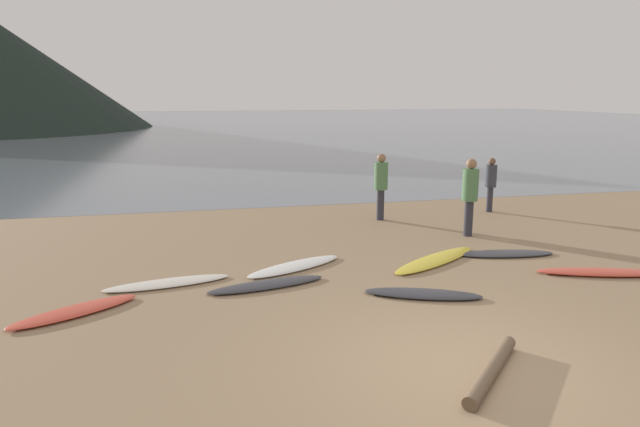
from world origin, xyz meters
The scene contains 14 objects.
ground_plane centered at (0.00, 10.00, -0.10)m, with size 120.00×120.00×0.20m, color #997C5B.
ocean_water centered at (0.00, 60.42, 0.00)m, with size 140.00×100.00×0.01m, color slate.
surfboard_0 centered at (-5.02, 2.97, 0.04)m, with size 1.97×0.51×0.09m, color #D84C38.
surfboard_1 centered at (-3.70, 4.02, 0.03)m, with size 2.18×0.50×0.06m, color silver.
surfboard_2 centered at (-2.01, 3.53, 0.04)m, with size 2.12×0.48×0.07m, color #333338.
surfboard_3 centered at (-1.34, 4.47, 0.04)m, with size 2.16×0.55×0.07m, color white.
surfboard_4 centered at (0.46, 2.48, 0.04)m, with size 1.93×0.50×0.09m, color #333338.
surfboard_5 centered at (1.49, 4.25, 0.04)m, with size 2.59×0.55×0.07m, color yellow.
surfboard_6 centered at (3.10, 4.36, 0.03)m, with size 2.04×0.56×0.07m, color #333338.
surfboard_7 centered at (4.16, 2.80, 0.05)m, with size 2.39×0.47×0.10m, color #D84C38.
person_0 centered at (1.65, 8.13, 1.04)m, with size 0.36×0.36×1.77m.
person_1 centered at (5.02, 8.43, 0.91)m, with size 0.31×0.31×1.54m.
person_2 centered at (3.12, 6.03, 1.08)m, with size 0.37×0.37×1.83m.
driftwood_log centered at (0.18, -0.22, 0.09)m, with size 0.17×0.17×1.78m, color brown.
Camera 1 is at (-3.17, -5.69, 3.29)m, focal length 31.38 mm.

